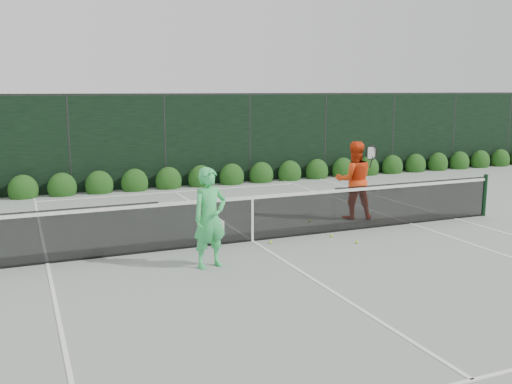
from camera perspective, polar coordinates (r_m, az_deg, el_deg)
name	(u,v)px	position (r m, az deg, el deg)	size (l,w,h in m)	color
ground	(252,241)	(12.17, -0.37, -4.94)	(80.00, 80.00, 0.00)	gray
tennis_net	(251,217)	(12.04, -0.48, -2.51)	(12.90, 0.10, 1.07)	black
player_woman	(210,218)	(10.27, -4.64, -2.60)	(0.74, 0.57, 1.82)	#3BCB64
player_man	(354,180)	(14.32, 9.78, 1.17)	(1.11, 0.98, 1.93)	#EE4214
court_lines	(252,241)	(12.17, -0.37, -4.91)	(11.03, 23.83, 0.01)	white
windscreen_fence	(315,192)	(9.45, 5.92, 0.00)	(32.00, 21.07, 3.06)	black
hedge_row	(169,181)	(18.79, -8.74, 1.08)	(31.66, 0.65, 0.94)	#163D10
tennis_balls	(317,235)	(12.65, 6.12, -4.25)	(1.75, 2.19, 0.07)	#BAE833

